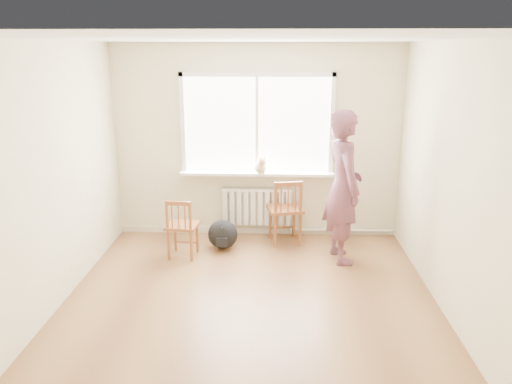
# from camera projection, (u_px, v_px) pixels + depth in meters

# --- Properties ---
(floor) EXTENTS (4.50, 4.50, 0.00)m
(floor) POSITION_uv_depth(u_px,v_px,m) (249.00, 310.00, 5.19)
(floor) COLOR olive
(floor) RESTS_ON ground
(ceiling) EXTENTS (4.50, 4.50, 0.00)m
(ceiling) POSITION_uv_depth(u_px,v_px,m) (248.00, 38.00, 4.44)
(ceiling) COLOR white
(ceiling) RESTS_ON back_wall
(back_wall) EXTENTS (4.00, 0.01, 2.70)m
(back_wall) POSITION_uv_depth(u_px,v_px,m) (257.00, 142.00, 6.97)
(back_wall) COLOR beige
(back_wall) RESTS_ON ground
(window) EXTENTS (2.12, 0.05, 1.42)m
(window) POSITION_uv_depth(u_px,v_px,m) (257.00, 120.00, 6.86)
(window) COLOR white
(window) RESTS_ON back_wall
(windowsill) EXTENTS (2.15, 0.22, 0.04)m
(windowsill) POSITION_uv_depth(u_px,v_px,m) (257.00, 173.00, 6.98)
(windowsill) COLOR white
(windowsill) RESTS_ON back_wall
(radiator) EXTENTS (1.00, 0.12, 0.55)m
(radiator) POSITION_uv_depth(u_px,v_px,m) (257.00, 206.00, 7.14)
(radiator) COLOR white
(radiator) RESTS_ON back_wall
(heating_pipe) EXTENTS (1.40, 0.04, 0.04)m
(heating_pipe) POSITION_uv_depth(u_px,v_px,m) (343.00, 230.00, 7.22)
(heating_pipe) COLOR silver
(heating_pipe) RESTS_ON back_wall
(baseboard) EXTENTS (4.00, 0.03, 0.08)m
(baseboard) POSITION_uv_depth(u_px,v_px,m) (257.00, 231.00, 7.32)
(baseboard) COLOR beige
(baseboard) RESTS_ON ground
(chair_left) EXTENTS (0.43, 0.41, 0.79)m
(chair_left) POSITION_uv_depth(u_px,v_px,m) (181.00, 228.00, 6.38)
(chair_left) COLOR brown
(chair_left) RESTS_ON floor
(chair_right) EXTENTS (0.53, 0.52, 0.92)m
(chair_right) POSITION_uv_depth(u_px,v_px,m) (286.00, 212.00, 6.82)
(chair_right) COLOR brown
(chair_right) RESTS_ON floor
(person) EXTENTS (0.59, 0.78, 1.92)m
(person) POSITION_uv_depth(u_px,v_px,m) (343.00, 187.00, 6.18)
(person) COLOR #AE3A51
(person) RESTS_ON floor
(cat) EXTENTS (0.22, 0.39, 0.27)m
(cat) POSITION_uv_depth(u_px,v_px,m) (261.00, 166.00, 6.86)
(cat) COLOR beige
(cat) RESTS_ON windowsill
(backpack) EXTENTS (0.49, 0.43, 0.40)m
(backpack) POSITION_uv_depth(u_px,v_px,m) (223.00, 234.00, 6.72)
(backpack) COLOR black
(backpack) RESTS_ON floor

